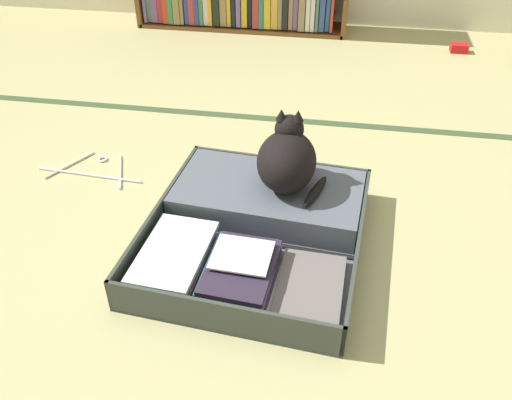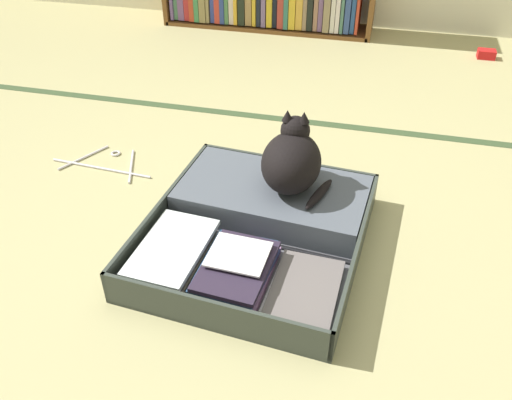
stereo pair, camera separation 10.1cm
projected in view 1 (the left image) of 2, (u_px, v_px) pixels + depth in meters
ground_plane at (252, 260)px, 1.76m from camera, size 10.00×10.00×0.00m
tatami_border at (287, 120)px, 2.53m from camera, size 4.80×0.05×0.00m
open_suitcase at (256, 224)px, 1.83m from camera, size 0.75×0.83×0.12m
black_cat at (287, 159)px, 1.84m from camera, size 0.26×0.27×0.27m
clothes_hanger at (94, 170)px, 2.18m from camera, size 0.45×0.24×0.01m
small_red_pouch at (459, 48)px, 3.21m from camera, size 0.10×0.07×0.05m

